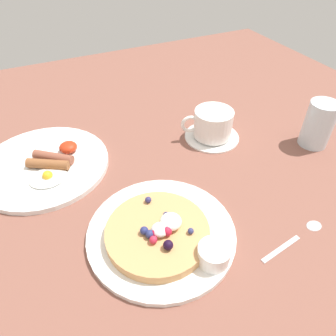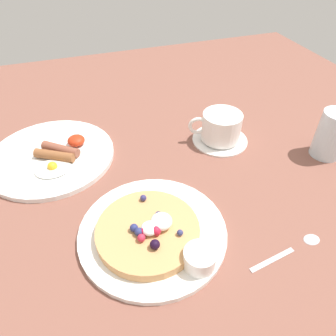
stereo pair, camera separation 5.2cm
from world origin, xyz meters
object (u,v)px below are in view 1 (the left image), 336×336
Objects in this scene: water_glass at (319,124)px; coffee_cup at (213,123)px; syrup_ramekin at (216,253)px; breakfast_plate at (44,165)px; teaspoon at (303,233)px; coffee_saucer at (212,136)px; pancake_plate at (161,233)px.

coffee_cup is at bearing 148.75° from water_glass.
syrup_ramekin is 0.19× the size of breakfast_plate.
coffee_cup is 23.38cm from water_glass.
coffee_cup is 0.84× the size of teaspoon.
coffee_cup is (37.72, -6.04, 3.55)cm from breakfast_plate.
breakfast_plate is at bearing 162.53° from water_glass.
coffee_saucer is 30.92cm from teaspoon.
water_glass is (37.21, 17.11, 2.67)cm from syrup_ramekin.
syrup_ramekin is 34.04cm from coffee_saucer.
pancake_plate is 30.70cm from coffee_saucer.
water_glass is (20.58, 18.84, 5.02)cm from teaspoon.
coffee_saucer is at bearing 59.20° from syrup_ramekin.
breakfast_plate is 38.37cm from coffee_cup.
water_glass reaches higher than coffee_saucer.
pancake_plate is 1.77× the size of teaspoon.
teaspoon is at bearing -5.94° from syrup_ramekin.
syrup_ramekin is 41.04cm from water_glass.
pancake_plate is 24.18cm from teaspoon.
pancake_plate is at bearing -137.38° from coffee_cup.
coffee_cup is at bearing 163.18° from coffee_saucer.
coffee_cup reaches higher than coffee_saucer.
breakfast_plate reaches higher than teaspoon.
breakfast_plate is at bearing 119.57° from pancake_plate.
syrup_ramekin is 33.97cm from coffee_cup.
pancake_plate is at bearing -168.53° from water_glass.
teaspoon is 28.35cm from water_glass.
coffee_cup is (-0.14, 0.04, 3.70)cm from coffee_saucer.
pancake_plate is 1.95× the size of coffee_saucer.
syrup_ramekin reaches higher than teaspoon.
teaspoon is (21.91, -10.22, -0.27)cm from pancake_plate.
teaspoon is at bearing -25.00° from pancake_plate.
pancake_plate is at bearing -137.63° from coffee_saucer.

